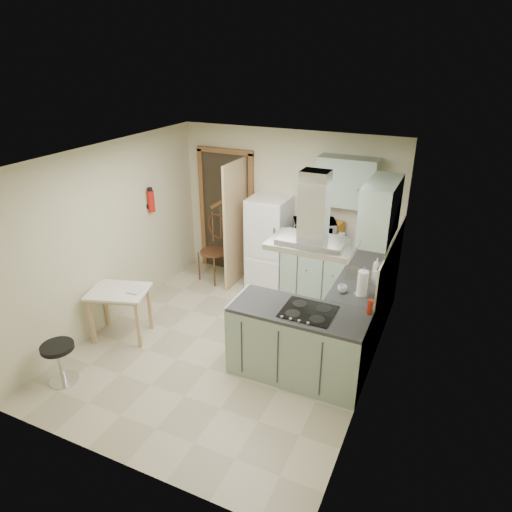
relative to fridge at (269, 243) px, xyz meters
The scene contains 28 objects.
floor 1.96m from the fridge, 83.66° to the right, with size 4.20×4.20×0.00m, color #B9AD8F.
ceiling 2.52m from the fridge, 83.66° to the right, with size 4.20×4.20×0.00m, color silver.
back_wall 0.62m from the fridge, 56.31° to the left, with size 3.60×3.60×0.00m, color beige.
left_wall 2.46m from the fridge, 131.63° to the right, with size 4.20×4.20×0.00m, color beige.
right_wall 2.74m from the fridge, 41.99° to the right, with size 4.20×4.20×0.00m, color beige.
doorway 0.99m from the fridge, 163.30° to the left, with size 1.10×0.12×2.10m, color brown.
fridge is the anchor object (origin of this frame).
counter_back 0.91m from the fridge, ahead, with size 1.08×0.60×0.90m, color #9EB2A0.
counter_right 1.85m from the fridge, 21.66° to the right, with size 0.60×1.95×0.90m, color #9EB2A0.
splashback 1.26m from the fridge, 13.94° to the left, with size 1.68×0.02×0.50m, color beige.
wall_cabinet_back 1.60m from the fridge, ahead, with size 0.85×0.35×0.70m, color #9EB2A0.
wall_cabinet_right 2.33m from the fridge, 27.50° to the right, with size 0.35×0.90×0.70m, color #9EB2A0.
peninsula 2.35m from the fridge, 58.26° to the right, with size 1.55×0.65×0.90m, color #9EB2A0.
hob 2.39m from the fridge, 56.21° to the right, with size 0.58×0.50×0.01m, color black.
extractor_hood 2.57m from the fridge, 56.21° to the right, with size 0.90×0.55×0.10m, color silver.
sink 1.91m from the fridge, 26.57° to the right, with size 0.45×0.40×0.01m, color silver.
fire_extinguisher 1.93m from the fridge, 149.70° to the right, with size 0.10×0.10×0.32m, color #B2140F.
drop_leaf_table 2.53m from the fridge, 118.85° to the right, with size 0.75×0.56×0.70m, color #D2C181.
bentwood_chair 0.96m from the fridge, 167.43° to the right, with size 0.45×0.45×1.01m, color #4D2E19.
stool 3.50m from the fridge, 111.05° to the right, with size 0.38×0.38×0.50m, color black.
microwave 0.81m from the fridge, ahead, with size 0.62×0.42×0.34m, color black.
kettle 1.17m from the fridge, ahead, with size 0.15×0.15×0.23m, color silver.
cereal_box 1.14m from the fridge, ahead, with size 0.09×0.22×0.33m, color orange.
soap_bottle 1.94m from the fridge, 19.59° to the right, with size 0.09×0.09×0.19m, color #A8AAB5.
paper_towel 2.25m from the fridge, 37.08° to the right, with size 0.13×0.13×0.32m, color silver.
cup 2.08m from the fridge, 41.61° to the right, with size 0.11×0.11×0.09m, color silver.
red_bottle 2.62m from the fridge, 41.56° to the right, with size 0.06×0.06×0.17m, color #A9260E.
book 2.36m from the fridge, 117.22° to the right, with size 0.17×0.24×0.11m, color #943731.
Camera 1 is at (2.41, -4.40, 3.57)m, focal length 32.00 mm.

